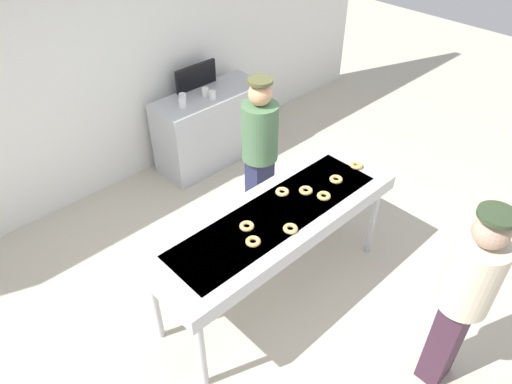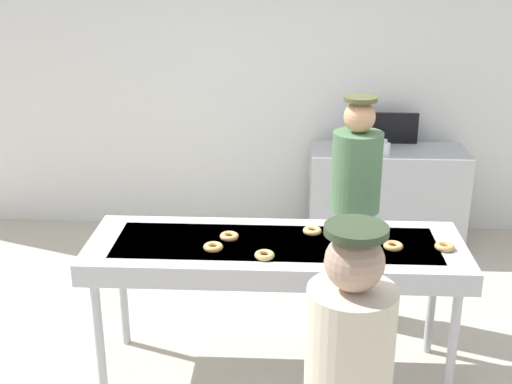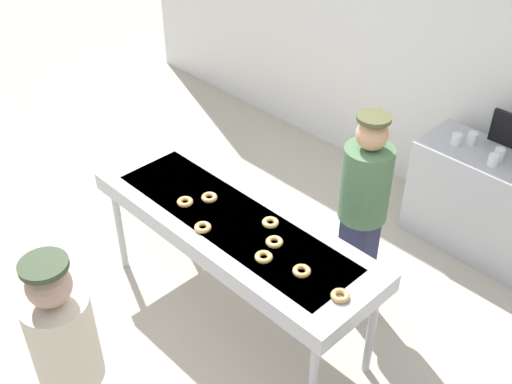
{
  "view_description": "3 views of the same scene",
  "coord_description": "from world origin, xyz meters",
  "px_view_note": "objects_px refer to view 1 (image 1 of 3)",
  "views": [
    {
      "loc": [
        -2.09,
        -1.98,
        3.43
      ],
      "look_at": [
        -0.01,
        0.23,
        1.02
      ],
      "focal_mm": 33.21,
      "sensor_mm": 36.0,
      "label": 1
    },
    {
      "loc": [
        0.07,
        -3.65,
        2.6
      ],
      "look_at": [
        -0.13,
        0.26,
        1.15
      ],
      "focal_mm": 46.73,
      "sensor_mm": 36.0,
      "label": 2
    },
    {
      "loc": [
        2.52,
        -2.24,
        3.62
      ],
      "look_at": [
        0.09,
        0.14,
        1.13
      ],
      "focal_mm": 43.99,
      "sensor_mm": 36.0,
      "label": 3
    }
  ],
  "objects_px": {
    "paper_cup_1": "(212,95)",
    "glazed_donut_4": "(290,229)",
    "glazed_donut_5": "(253,242)",
    "customer_waiting": "(465,294)",
    "glazed_donut_0": "(282,192)",
    "menu_display": "(196,76)",
    "glazed_donut_1": "(356,165)",
    "paper_cup_3": "(182,103)",
    "glazed_donut_2": "(247,226)",
    "prep_counter": "(211,127)",
    "fryer_conveyor": "(276,221)",
    "glazed_donut_6": "(324,196)",
    "worker_baker": "(260,148)",
    "paper_cup_0": "(205,92)",
    "paper_cup_2": "(183,98)",
    "glazed_donut_7": "(336,179)",
    "glazed_donut_3": "(306,190)"
  },
  "relations": [
    {
      "from": "glazed_donut_5",
      "to": "glazed_donut_6",
      "type": "height_order",
      "value": "same"
    },
    {
      "from": "glazed_donut_5",
      "to": "paper_cup_1",
      "type": "height_order",
      "value": "paper_cup_1"
    },
    {
      "from": "glazed_donut_0",
      "to": "paper_cup_1",
      "type": "height_order",
      "value": "paper_cup_1"
    },
    {
      "from": "glazed_donut_7",
      "to": "paper_cup_1",
      "type": "xyz_separation_m",
      "value": [
        0.21,
        1.97,
        0.01
      ]
    },
    {
      "from": "glazed_donut_1",
      "to": "worker_baker",
      "type": "relative_size",
      "value": 0.07
    },
    {
      "from": "prep_counter",
      "to": "menu_display",
      "type": "distance_m",
      "value": 0.63
    },
    {
      "from": "fryer_conveyor",
      "to": "glazed_donut_1",
      "type": "xyz_separation_m",
      "value": [
        0.99,
        -0.05,
        0.09
      ]
    },
    {
      "from": "fryer_conveyor",
      "to": "prep_counter",
      "type": "distance_m",
      "value": 2.29
    },
    {
      "from": "customer_waiting",
      "to": "paper_cup_0",
      "type": "distance_m",
      "value": 3.53
    },
    {
      "from": "glazed_donut_0",
      "to": "glazed_donut_6",
      "type": "height_order",
      "value": "same"
    },
    {
      "from": "fryer_conveyor",
      "to": "glazed_donut_5",
      "type": "distance_m",
      "value": 0.39
    },
    {
      "from": "prep_counter",
      "to": "paper_cup_2",
      "type": "distance_m",
      "value": 0.61
    },
    {
      "from": "worker_baker",
      "to": "paper_cup_1",
      "type": "xyz_separation_m",
      "value": [
        0.36,
        1.16,
        0.01
      ]
    },
    {
      "from": "glazed_donut_3",
      "to": "paper_cup_0",
      "type": "relative_size",
      "value": 1.17
    },
    {
      "from": "glazed_donut_7",
      "to": "paper_cup_2",
      "type": "distance_m",
      "value": 2.15
    },
    {
      "from": "glazed_donut_1",
      "to": "glazed_donut_2",
      "type": "distance_m",
      "value": 1.28
    },
    {
      "from": "paper_cup_1",
      "to": "menu_display",
      "type": "bearing_deg",
      "value": 81.7
    },
    {
      "from": "prep_counter",
      "to": "fryer_conveyor",
      "type": "bearing_deg",
      "value": -115.05
    },
    {
      "from": "glazed_donut_0",
      "to": "glazed_donut_7",
      "type": "height_order",
      "value": "same"
    },
    {
      "from": "fryer_conveyor",
      "to": "glazed_donut_2",
      "type": "relative_size",
      "value": 19.62
    },
    {
      "from": "glazed_donut_5",
      "to": "glazed_donut_4",
      "type": "bearing_deg",
      "value": -17.23
    },
    {
      "from": "glazed_donut_1",
      "to": "glazed_donut_4",
      "type": "xyz_separation_m",
      "value": [
        -1.05,
        -0.17,
        0.0
      ]
    },
    {
      "from": "glazed_donut_3",
      "to": "paper_cup_0",
      "type": "height_order",
      "value": "paper_cup_0"
    },
    {
      "from": "glazed_donut_2",
      "to": "paper_cup_1",
      "type": "relative_size",
      "value": 1.17
    },
    {
      "from": "glazed_donut_0",
      "to": "glazed_donut_5",
      "type": "height_order",
      "value": "same"
    },
    {
      "from": "glazed_donut_2",
      "to": "paper_cup_1",
      "type": "height_order",
      "value": "paper_cup_1"
    },
    {
      "from": "glazed_donut_0",
      "to": "worker_baker",
      "type": "relative_size",
      "value": 0.07
    },
    {
      "from": "menu_display",
      "to": "worker_baker",
      "type": "bearing_deg",
      "value": -105.3
    },
    {
      "from": "glazed_donut_3",
      "to": "paper_cup_3",
      "type": "relative_size",
      "value": 1.17
    },
    {
      "from": "glazed_donut_0",
      "to": "glazed_donut_4",
      "type": "bearing_deg",
      "value": -127.96
    },
    {
      "from": "paper_cup_0",
      "to": "paper_cup_1",
      "type": "height_order",
      "value": "same"
    },
    {
      "from": "glazed_donut_2",
      "to": "paper_cup_3",
      "type": "distance_m",
      "value": 2.12
    },
    {
      "from": "glazed_donut_7",
      "to": "paper_cup_1",
      "type": "distance_m",
      "value": 1.98
    },
    {
      "from": "glazed_donut_2",
      "to": "glazed_donut_5",
      "type": "bearing_deg",
      "value": -117.1
    },
    {
      "from": "glazed_donut_4",
      "to": "glazed_donut_5",
      "type": "distance_m",
      "value": 0.32
    },
    {
      "from": "glazed_donut_1",
      "to": "paper_cup_2",
      "type": "relative_size",
      "value": 1.17
    },
    {
      "from": "glazed_donut_1",
      "to": "menu_display",
      "type": "bearing_deg",
      "value": 90.91
    },
    {
      "from": "paper_cup_1",
      "to": "glazed_donut_4",
      "type": "bearing_deg",
      "value": -114.35
    },
    {
      "from": "glazed_donut_6",
      "to": "glazed_donut_7",
      "type": "xyz_separation_m",
      "value": [
        0.26,
        0.08,
        0.0
      ]
    },
    {
      "from": "glazed_donut_0",
      "to": "glazed_donut_3",
      "type": "relative_size",
      "value": 1.0
    },
    {
      "from": "worker_baker",
      "to": "prep_counter",
      "type": "height_order",
      "value": "worker_baker"
    },
    {
      "from": "glazed_donut_6",
      "to": "prep_counter",
      "type": "height_order",
      "value": "glazed_donut_6"
    },
    {
      "from": "glazed_donut_1",
      "to": "glazed_donut_4",
      "type": "relative_size",
      "value": 1.0
    },
    {
      "from": "glazed_donut_6",
      "to": "glazed_donut_2",
      "type": "bearing_deg",
      "value": 166.86
    },
    {
      "from": "glazed_donut_5",
      "to": "customer_waiting",
      "type": "distance_m",
      "value": 1.49
    },
    {
      "from": "glazed_donut_1",
      "to": "worker_baker",
      "type": "distance_m",
      "value": 0.92
    },
    {
      "from": "fryer_conveyor",
      "to": "glazed_donut_6",
      "type": "xyz_separation_m",
      "value": [
        0.44,
        -0.13,
        0.09
      ]
    },
    {
      "from": "glazed_donut_6",
      "to": "worker_baker",
      "type": "distance_m",
      "value": 0.89
    },
    {
      "from": "glazed_donut_1",
      "to": "paper_cup_3",
      "type": "height_order",
      "value": "paper_cup_3"
    },
    {
      "from": "glazed_donut_6",
      "to": "prep_counter",
      "type": "distance_m",
      "value": 2.29
    }
  ]
}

